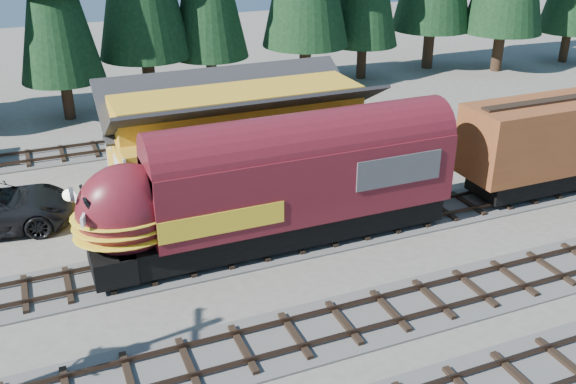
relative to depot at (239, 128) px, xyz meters
name	(u,v)px	position (x,y,z in m)	size (l,w,h in m)	color
ground	(333,291)	(0.00, -10.50, -2.96)	(120.00, 120.00, 0.00)	#6B665B
track_siding	(485,201)	(10.00, -6.50, -2.90)	(68.00, 3.20, 0.33)	#4C4947
track_spur	(24,160)	(-10.00, 7.50, -2.90)	(32.00, 3.20, 0.33)	#4C4947
depot	(239,128)	(0.00, 0.00, 0.00)	(12.80, 7.00, 5.30)	gold
locomotive	(266,193)	(-1.10, -6.50, -0.49)	(15.52, 3.08, 4.22)	black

